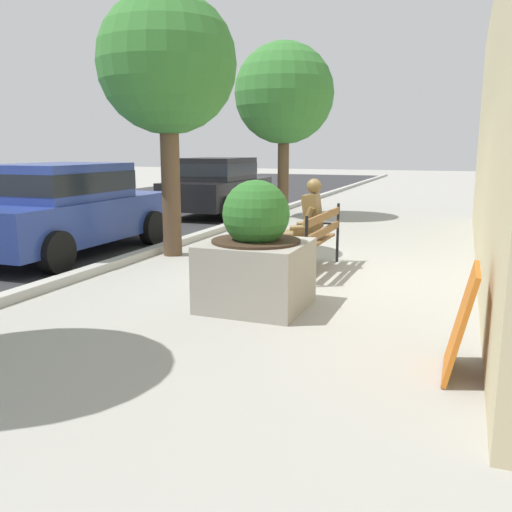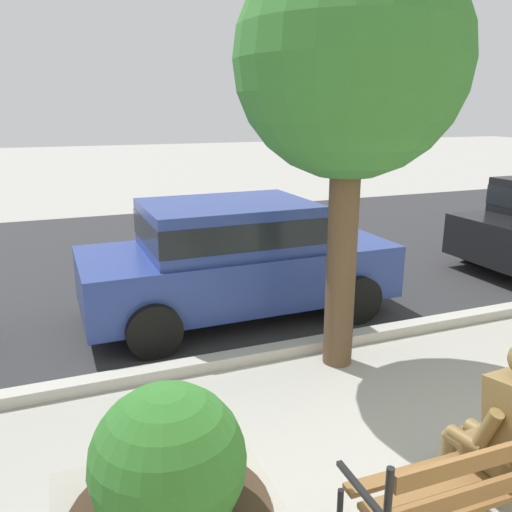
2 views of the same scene
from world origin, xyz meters
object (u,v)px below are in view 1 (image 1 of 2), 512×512
object	(u,v)px
street_tree_down_street	(167,66)
parked_car_blue	(65,206)
bronze_statue_seated	(303,225)
street_tree_far_corner	(284,94)
park_bench	(313,236)
parked_car_black	(218,184)
leaning_signboard	(461,321)
concrete_planter	(256,256)

from	to	relation	value
street_tree_down_street	parked_car_blue	bearing A→B (deg)	109.05
bronze_statue_seated	street_tree_far_corner	size ratio (longest dim) A/B	0.31
street_tree_far_corner	parked_car_blue	xyz separation A→B (m)	(-6.32, 1.85, -2.34)
park_bench	parked_car_black	xyz separation A→B (m)	(6.02, 4.33, 0.30)
leaning_signboard	bronze_statue_seated	bearing A→B (deg)	33.95
park_bench	concrete_planter	size ratio (longest dim) A/B	1.23
street_tree_far_corner	concrete_planter	bearing A→B (deg)	-163.92
park_bench	parked_car_black	size ratio (longest dim) A/B	0.44
bronze_statue_seated	parked_car_blue	world-z (taller)	parked_car_blue
park_bench	concrete_planter	world-z (taller)	concrete_planter
leaning_signboard	street_tree_far_corner	bearing A→B (deg)	26.05
park_bench	street_tree_far_corner	xyz separation A→B (m)	(6.15, 2.48, 2.64)
concrete_planter	street_tree_down_street	size ratio (longest dim) A/B	0.34
concrete_planter	parked_car_blue	size ratio (longest dim) A/B	0.36
street_tree_down_street	parked_car_blue	size ratio (longest dim) A/B	1.04
parked_car_black	leaning_signboard	distance (m)	11.21
concrete_planter	park_bench	bearing A→B (deg)	-4.20
parked_car_blue	leaning_signboard	size ratio (longest dim) A/B	4.58
bronze_statue_seated	concrete_planter	distance (m)	2.19
concrete_planter	parked_car_blue	world-z (taller)	parked_car_blue
street_tree_far_corner	bronze_statue_seated	bearing A→B (deg)	-159.05
concrete_planter	parked_car_black	bearing A→B (deg)	27.66
street_tree_far_corner	parked_car_black	size ratio (longest dim) A/B	1.09
parked_car_black	leaning_signboard	bearing A→B (deg)	-145.14
street_tree_down_street	leaning_signboard	distance (m)	6.48
bronze_statue_seated	street_tree_far_corner	xyz separation A→B (m)	(5.93, 2.27, 2.51)
street_tree_far_corner	parked_car_blue	distance (m)	6.99
concrete_planter	parked_car_blue	distance (m)	4.56
parked_car_blue	parked_car_black	size ratio (longest dim) A/B	1.00
leaning_signboard	concrete_planter	bearing A→B (deg)	61.37
street_tree_down_street	concrete_planter	bearing A→B (deg)	-134.21
parked_car_black	park_bench	bearing A→B (deg)	-144.28
parked_car_black	leaning_signboard	size ratio (longest dim) A/B	4.58
park_bench	parked_car_blue	distance (m)	4.34
park_bench	street_tree_far_corner	bearing A→B (deg)	21.98
parked_car_black	concrete_planter	bearing A→B (deg)	-152.34
parked_car_black	parked_car_blue	bearing A→B (deg)	180.00
parked_car_blue	leaning_signboard	bearing A→B (deg)	-115.12
concrete_planter	parked_car_black	xyz separation A→B (m)	(7.98, 4.19, 0.23)
parked_car_black	leaning_signboard	xyz separation A→B (m)	(-9.20, -6.41, -0.39)
parked_car_blue	parked_car_black	distance (m)	6.19
street_tree_down_street	park_bench	bearing A→B (deg)	-99.27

